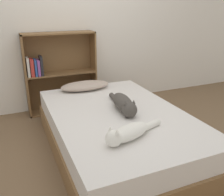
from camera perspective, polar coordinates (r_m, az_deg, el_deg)
name	(u,v)px	position (r m, az deg, el deg)	size (l,w,h in m)	color
ground_plane	(118,149)	(2.67, 1.27, -11.56)	(8.00, 8.00, 0.00)	brown
wall_back	(75,18)	(3.63, -8.43, 17.64)	(8.00, 0.06, 2.50)	white
bed	(118,131)	(2.57, 1.30, -7.64)	(1.28, 1.97, 0.42)	brown
pillow	(85,86)	(3.14, -6.17, 2.83)	(0.61, 0.29, 0.10)	#B29E8E
cat_light	(128,133)	(1.98, 3.58, -7.98)	(0.58, 0.29, 0.15)	white
cat_dark	(124,104)	(2.47, 2.72, -1.38)	(0.20, 0.64, 0.17)	#47423D
bookshelf	(58,72)	(3.53, -12.32, 5.93)	(0.95, 0.26, 1.09)	brown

